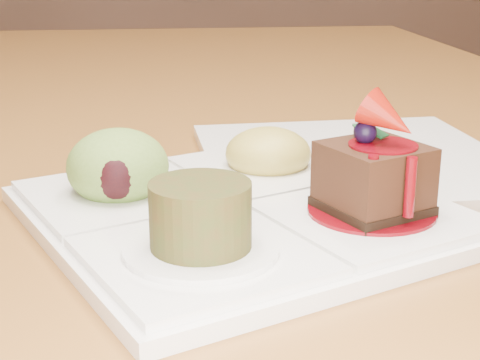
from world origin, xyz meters
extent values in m
cube|color=brown|center=(0.00, 0.00, 0.73)|extent=(1.00, 1.80, 0.04)
cylinder|color=brown|center=(-0.44, 0.84, 0.35)|extent=(0.06, 0.06, 0.71)
cylinder|color=brown|center=(0.44, 0.84, 0.35)|extent=(0.06, 0.06, 0.71)
cube|color=white|center=(-0.05, -0.44, 0.76)|extent=(0.38, 0.38, 0.01)
cube|color=white|center=(0.04, -0.47, 0.77)|extent=(0.18, 0.18, 0.01)
cube|color=white|center=(-0.08, -0.53, 0.77)|extent=(0.18, 0.18, 0.01)
cube|color=white|center=(-0.14, -0.40, 0.77)|extent=(0.18, 0.18, 0.01)
cube|color=white|center=(-0.01, -0.34, 0.77)|extent=(0.18, 0.18, 0.01)
cylinder|color=#5E030A|center=(0.04, -0.47, 0.77)|extent=(0.09, 0.09, 0.00)
cube|color=black|center=(0.04, -0.47, 0.77)|extent=(0.09, 0.09, 0.01)
cube|color=#341C0E|center=(0.04, -0.47, 0.80)|extent=(0.08, 0.08, 0.04)
cylinder|color=#5E030A|center=(0.04, -0.47, 0.82)|extent=(0.05, 0.05, 0.00)
sphere|color=black|center=(0.04, -0.47, 0.83)|extent=(0.02, 0.02, 0.02)
cone|color=#961509|center=(0.05, -0.48, 0.84)|extent=(0.05, 0.05, 0.04)
cube|color=#10401C|center=(0.05, -0.46, 0.83)|extent=(0.02, 0.02, 0.01)
cube|color=#10401C|center=(0.04, -0.46, 0.83)|extent=(0.01, 0.02, 0.01)
cylinder|color=#5E030A|center=(0.03, -0.50, 0.80)|extent=(0.01, 0.01, 0.05)
cylinder|color=#5E030A|center=(0.06, -0.50, 0.80)|extent=(0.01, 0.01, 0.04)
cylinder|color=#5E030A|center=(0.01, -0.46, 0.80)|extent=(0.01, 0.01, 0.04)
cylinder|color=white|center=(-0.08, -0.53, 0.77)|extent=(0.10, 0.10, 0.00)
cylinder|color=#412C12|center=(-0.08, -0.53, 0.79)|extent=(0.06, 0.06, 0.04)
cylinder|color=#412A0D|center=(-0.08, -0.53, 0.81)|extent=(0.05, 0.05, 0.00)
ellipsoid|color=olive|center=(-0.14, -0.40, 0.79)|extent=(0.08, 0.08, 0.06)
ellipsoid|color=black|center=(-0.14, -0.43, 0.79)|extent=(0.04, 0.03, 0.04)
ellipsoid|color=#B0A13F|center=(-0.01, -0.34, 0.78)|extent=(0.08, 0.08, 0.05)
cube|color=#DA4C10|center=(0.00, -0.34, 0.78)|extent=(0.02, 0.02, 0.02)
cube|color=#426716|center=(0.00, -0.33, 0.78)|extent=(0.02, 0.02, 0.01)
cube|color=#DA4C10|center=(-0.02, -0.33, 0.78)|extent=(0.02, 0.02, 0.02)
cube|color=#426716|center=(-0.03, -0.34, 0.78)|extent=(0.02, 0.02, 0.02)
cube|color=#DA4C10|center=(-0.02, -0.35, 0.78)|extent=(0.02, 0.02, 0.01)
cube|color=#426716|center=(-0.02, -0.36, 0.79)|extent=(0.02, 0.02, 0.02)
cube|color=#DA4C10|center=(-0.01, -0.36, 0.78)|extent=(0.02, 0.02, 0.02)
cube|color=#426716|center=(0.00, -0.35, 0.79)|extent=(0.02, 0.02, 0.02)
cube|color=white|center=(0.08, -0.30, 0.76)|extent=(0.29, 0.29, 0.01)
camera|label=1|loc=(-0.11, -0.96, 0.96)|focal=55.00mm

